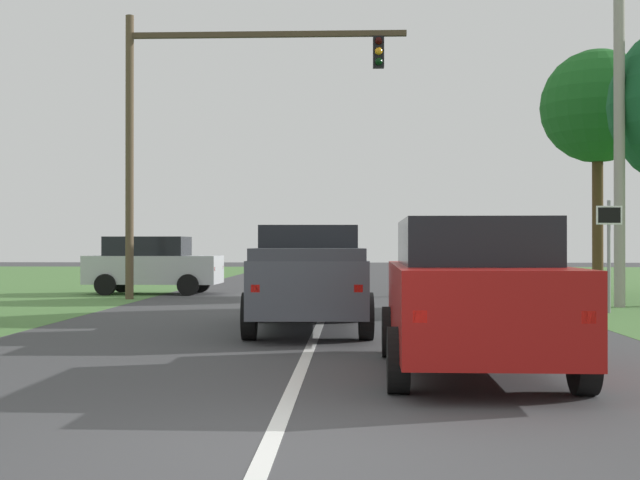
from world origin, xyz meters
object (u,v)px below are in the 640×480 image
Objects in this scene: keep_moving_sign at (609,241)px; red_suv_near at (473,292)px; traffic_light at (200,111)px; crossing_suv_far at (153,264)px; pickup_truck_lead at (309,277)px; utility_pole_right at (619,132)px; extra_tree_1 at (597,107)px.

red_suv_near is at bearing -115.31° from keep_moving_sign.
keep_moving_sign is at bearing -23.52° from traffic_light.
crossing_suv_far is (-8.01, 16.77, -0.05)m from red_suv_near.
traffic_light is 3.15× the size of keep_moving_sign.
red_suv_near is 0.86× the size of pickup_truck_lead.
traffic_light is at bearing 166.69° from utility_pole_right.
keep_moving_sign is 0.62× the size of crossing_suv_far.
keep_moving_sign is (6.83, 4.35, 0.68)m from pickup_truck_lead.
pickup_truck_lead reaches higher than red_suv_near.
keep_moving_sign reaches higher than crossing_suv_far.
traffic_light is at bearing -52.95° from crossing_suv_far.
red_suv_near is 10.55m from keep_moving_sign.
pickup_truck_lead is 8.13m from keep_moving_sign.
traffic_light is 11.67m from utility_pole_right.
traffic_light reaches higher than pickup_truck_lead.
extra_tree_1 is at bearing 4.33° from crossing_suv_far.
traffic_light is (-3.66, 8.92, 4.52)m from pickup_truck_lead.
extra_tree_1 is (2.10, 8.36, 4.46)m from keep_moving_sign.
crossing_suv_far is (-12.52, 7.25, -0.72)m from keep_moving_sign.
utility_pole_right is at bearing -13.31° from traffic_light.
red_suv_near reaches higher than crossing_suv_far.
red_suv_near is at bearing -115.03° from utility_pole_right.
utility_pole_right reaches higher than traffic_light.
red_suv_near is 5.66m from pickup_truck_lead.
crossing_suv_far is 0.48× the size of utility_pole_right.
traffic_light reaches higher than extra_tree_1.
utility_pole_right reaches higher than red_suv_near.
crossing_suv_far is 15.55m from extra_tree_1.
extra_tree_1 is at bearing 78.86° from utility_pole_right.
red_suv_near is 15.95m from traffic_light.
pickup_truck_lead is at bearing -67.69° from traffic_light.
traffic_light is at bearing 156.48° from keep_moving_sign.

